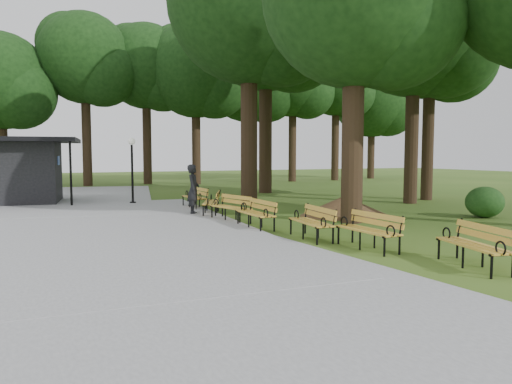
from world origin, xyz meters
name	(u,v)px	position (x,y,z in m)	size (l,w,h in m)	color
ground	(275,234)	(0.00, 0.00, 0.00)	(100.00, 100.00, 0.00)	#335117
path	(113,227)	(-4.00, 3.00, 0.03)	(12.00, 38.00, 0.06)	gray
person	(193,189)	(-0.83, 5.24, 0.93)	(0.68, 0.45, 1.86)	black
kiosk	(16,171)	(-7.12, 12.21, 1.49)	(4.75, 4.13, 2.97)	black
lamp_post	(132,156)	(-2.31, 9.92, 2.15)	(0.32, 0.32, 2.97)	black
dirt_mound	(344,206)	(4.15, 2.71, 0.36)	(2.82, 2.82, 0.72)	#47301C
bench_0	(473,246)	(1.89, -5.08, 0.44)	(1.90, 0.64, 0.88)	gold
bench_1	(367,231)	(1.11, -2.73, 0.44)	(1.90, 0.64, 0.88)	gold
bench_2	(311,222)	(0.56, -1.03, 0.44)	(1.90, 0.64, 0.88)	gold
bench_3	(255,214)	(-0.05, 1.24, 0.44)	(1.90, 0.64, 0.88)	gold
bench_4	(231,208)	(-0.16, 3.08, 0.44)	(1.90, 0.64, 0.88)	gold
bench_5	(211,202)	(-0.23, 4.99, 0.44)	(1.90, 0.64, 0.88)	gold
bench_6	(194,198)	(-0.22, 7.20, 0.44)	(1.90, 0.64, 0.88)	gold
lawn_tree_1	(415,21)	(9.40, 5.16, 8.15)	(6.73, 6.73, 11.55)	black
lawn_tree_2	(249,3)	(3.07, 9.15, 9.27)	(7.63, 7.63, 13.14)	black
lawn_tree_4	(266,21)	(5.79, 13.19, 9.76)	(7.89, 7.89, 13.77)	black
lawn_tree_5	(431,43)	(11.28, 6.13, 7.59)	(5.46, 5.46, 10.38)	black
tree_backdrop	(219,78)	(6.55, 23.45, 8.16)	(37.35, 8.96, 16.33)	black
shrub_1	(484,218)	(8.35, 0.20, 0.00)	(1.30, 1.30, 1.10)	#193D14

